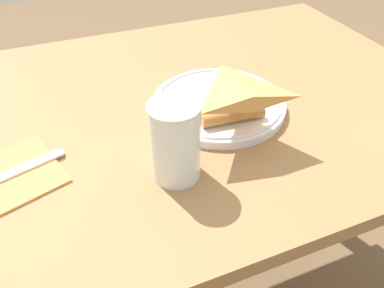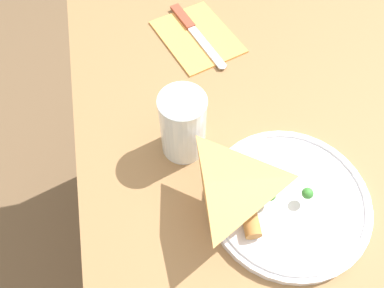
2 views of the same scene
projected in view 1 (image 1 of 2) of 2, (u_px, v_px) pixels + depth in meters
The scene contains 3 objects.
dining_table at pixel (181, 144), 0.79m from camera, with size 1.08×0.73×0.71m.
plate_pizza at pixel (219, 102), 0.69m from camera, with size 0.25×0.25×0.05m.
milk_glass at pixel (175, 145), 0.53m from camera, with size 0.07×0.07×0.12m.
Camera 1 is at (-0.21, -0.57, 1.11)m, focal length 35.00 mm.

